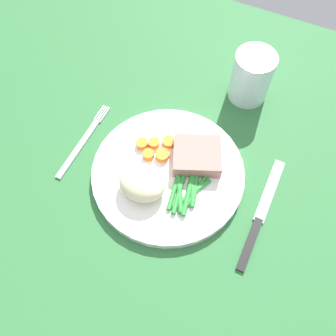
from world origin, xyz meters
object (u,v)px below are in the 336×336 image
object	(u,v)px
fork	(84,141)
knife	(260,215)
dinner_plate	(168,173)
meat_portion	(197,156)
water_glass	(250,79)

from	to	relation	value
fork	knife	size ratio (longest dim) A/B	0.81
fork	knife	world-z (taller)	knife
dinner_plate	fork	size ratio (longest dim) A/B	1.53
meat_portion	fork	xyz separation A→B (cm)	(-19.97, -4.27, -2.70)
dinner_plate	fork	xyz separation A→B (cm)	(-16.53, -0.26, -0.60)
dinner_plate	knife	world-z (taller)	dinner_plate
dinner_plate	fork	distance (cm)	16.54
meat_portion	knife	world-z (taller)	meat_portion
fork	water_glass	world-z (taller)	water_glass
meat_portion	fork	world-z (taller)	meat_portion
fork	water_glass	size ratio (longest dim) A/B	1.72
dinner_plate	meat_portion	world-z (taller)	meat_portion
water_glass	meat_portion	bearing A→B (deg)	-98.48
dinner_plate	meat_portion	xyz separation A→B (cm)	(3.44, 4.01, 2.10)
knife	water_glass	size ratio (longest dim) A/B	2.12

